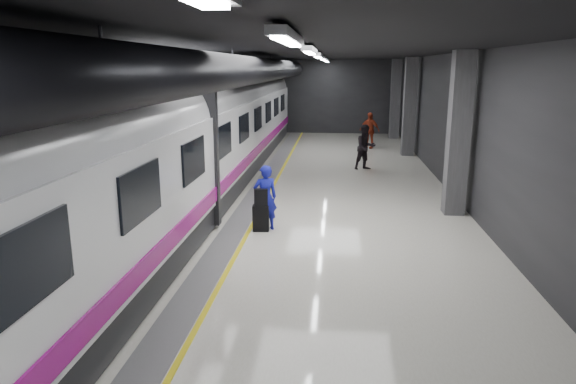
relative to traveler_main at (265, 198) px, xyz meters
name	(u,v)px	position (x,y,z in m)	size (l,w,h in m)	color
ground	(287,230)	(0.55, -0.01, -0.84)	(40.00, 40.00, 0.00)	silver
platform_hall	(279,87)	(0.26, 0.94, 2.70)	(10.02, 40.02, 4.51)	black
train	(159,148)	(-2.70, -0.01, 1.23)	(3.05, 38.00, 4.05)	black
traveler_main	(265,198)	(0.00, 0.00, 0.00)	(0.61, 0.40, 1.67)	#191DC1
suitcase_main	(261,218)	(-0.10, -0.13, -0.50)	(0.41, 0.26, 0.67)	black
shoulder_bag	(261,197)	(-0.09, -0.16, 0.05)	(0.32, 0.17, 0.43)	black
traveler_far_a	(365,147)	(2.93, 8.23, 0.07)	(0.88, 0.69, 1.81)	black
traveler_far_b	(369,130)	(3.43, 13.95, 0.08)	(1.07, 0.45, 1.83)	maroon
suitcase_far	(363,150)	(3.01, 11.84, -0.59)	(0.34, 0.22, 0.49)	black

